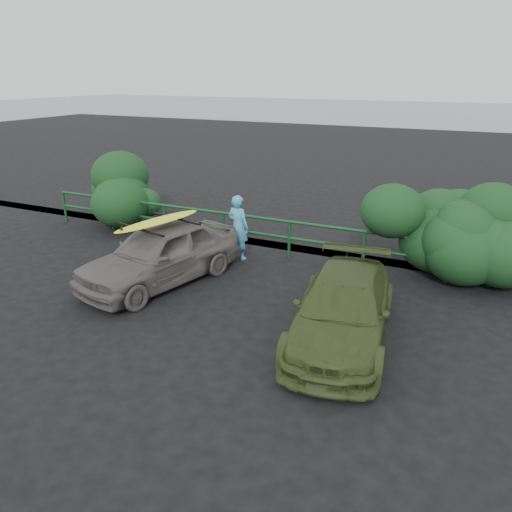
{
  "coord_description": "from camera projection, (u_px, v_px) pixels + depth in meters",
  "views": [
    {
      "loc": [
        5.62,
        -6.75,
        4.69
      ],
      "look_at": [
        1.39,
        2.12,
        1.06
      ],
      "focal_mm": 35.0,
      "sensor_mm": 36.0,
      "label": 1
    }
  ],
  "objects": [
    {
      "name": "shrub_left",
      "position": [
        124.0,
        196.0,
        15.78
      ],
      "size": [
        3.2,
        2.4,
        1.99
      ],
      "primitive_type": null,
      "color": "#17401B",
      "rests_on": "ground"
    },
    {
      "name": "sedan",
      "position": [
        160.0,
        254.0,
        11.63
      ],
      "size": [
        2.6,
        4.44,
        1.42
      ],
      "primitive_type": "imported",
      "rotation": [
        0.0,
        0.0,
        -0.24
      ],
      "color": "#635B59",
      "rests_on": "ground"
    },
    {
      "name": "shrub_right",
      "position": [
        453.0,
        237.0,
        11.9
      ],
      "size": [
        3.2,
        2.4,
        2.01
      ],
      "primitive_type": null,
      "color": "#17401B",
      "rests_on": "ground"
    },
    {
      "name": "roof_rack",
      "position": [
        158.0,
        224.0,
        11.38
      ],
      "size": [
        1.84,
        1.48,
        0.05
      ],
      "primitive_type": null,
      "rotation": [
        0.0,
        0.0,
        -0.24
      ],
      "color": "black",
      "rests_on": "sedan"
    },
    {
      "name": "olive_vehicle",
      "position": [
        343.0,
        309.0,
        9.14
      ],
      "size": [
        2.29,
        4.38,
        1.21
      ],
      "primitive_type": "imported",
      "rotation": [
        0.0,
        0.0,
        0.15
      ],
      "color": "#3B4920",
      "rests_on": "ground"
    },
    {
      "name": "surfboard",
      "position": [
        158.0,
        221.0,
        11.36
      ],
      "size": [
        1.05,
        2.46,
        0.07
      ],
      "primitive_type": "ellipsoid",
      "rotation": [
        0.0,
        0.0,
        -0.24
      ],
      "color": "yellow",
      "rests_on": "roof_rack"
    },
    {
      "name": "ocean",
      "position": [
        451.0,
        113.0,
        60.41
      ],
      "size": [
        200.0,
        200.0,
        0.0
      ],
      "primitive_type": "plane",
      "color": "slate",
      "rests_on": "ground"
    },
    {
      "name": "ground",
      "position": [
        144.0,
        331.0,
        9.61
      ],
      "size": [
        80.0,
        80.0,
        0.0
      ],
      "primitive_type": "plane",
      "color": "black"
    },
    {
      "name": "man",
      "position": [
        238.0,
        227.0,
        13.1
      ],
      "size": [
        0.69,
        0.52,
        1.73
      ],
      "primitive_type": "imported",
      "rotation": [
        0.0,
        0.0,
        2.96
      ],
      "color": "#44A8CD",
      "rests_on": "ground"
    },
    {
      "name": "guardrail",
      "position": [
        255.0,
        234.0,
        13.66
      ],
      "size": [
        14.0,
        0.08,
        1.04
      ],
      "primitive_type": null,
      "color": "#154A21",
      "rests_on": "ground"
    }
  ]
}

